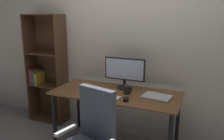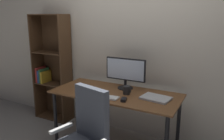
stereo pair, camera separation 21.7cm
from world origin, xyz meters
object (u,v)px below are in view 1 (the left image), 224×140
object	(u,v)px
monitor	(125,71)
keyboard	(108,97)
desk	(116,99)
laptop	(157,97)
mouse	(126,99)
bookshelf	(47,70)
coffee_mug	(127,90)

from	to	relation	value
monitor	keyboard	distance (m)	0.47
desk	keyboard	size ratio (longest dim) A/B	5.41
keyboard	laptop	xyz separation A→B (m)	(0.52, 0.23, 0.00)
mouse	laptop	distance (m)	0.37
keyboard	bookshelf	world-z (taller)	bookshelf
coffee_mug	bookshelf	xyz separation A→B (m)	(-1.46, 0.33, 0.03)
bookshelf	laptop	bearing A→B (deg)	-10.12
keyboard	monitor	bearing A→B (deg)	81.21
desk	keyboard	xyz separation A→B (m)	(-0.01, -0.21, 0.09)
keyboard	coffee_mug	xyz separation A→B (m)	(0.15, 0.22, 0.04)
mouse	monitor	bearing A→B (deg)	97.76
monitor	desk	bearing A→B (deg)	-100.03
monitor	coffee_mug	xyz separation A→B (m)	(0.11, -0.19, -0.18)
desk	coffee_mug	bearing A→B (deg)	5.13
desk	laptop	world-z (taller)	laptop
monitor	mouse	bearing A→B (deg)	-67.55
desk	laptop	distance (m)	0.51
mouse	laptop	bearing A→B (deg)	22.60
mouse	laptop	xyz separation A→B (m)	(0.30, 0.23, -0.01)
coffee_mug	bookshelf	distance (m)	1.50
desk	laptop	xyz separation A→B (m)	(0.50, 0.02, 0.10)
laptop	bookshelf	xyz separation A→B (m)	(-1.82, 0.33, 0.07)
bookshelf	coffee_mug	bearing A→B (deg)	-12.84
keyboard	coffee_mug	distance (m)	0.27
desk	laptop	size ratio (longest dim) A/B	4.90
desk	coffee_mug	world-z (taller)	coffee_mug
coffee_mug	keyboard	bearing A→B (deg)	-125.37
laptop	bookshelf	size ratio (longest dim) A/B	0.19
keyboard	bookshelf	size ratio (longest dim) A/B	0.17
laptop	bookshelf	bearing A→B (deg)	178.05
mouse	coffee_mug	world-z (taller)	coffee_mug
monitor	coffee_mug	size ratio (longest dim) A/B	5.28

